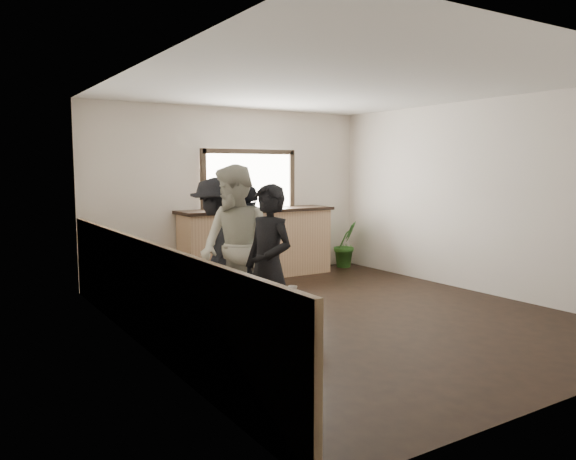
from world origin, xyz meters
TOP-DOWN VIEW (x-y plane):
  - ground at (0.00, 0.00)m, footprint 5.00×6.00m
  - room_shell at (-0.74, 0.00)m, footprint 5.01×6.01m
  - bar_counter at (0.30, 2.70)m, footprint 2.70×0.68m
  - sofa at (-1.86, 0.19)m, footprint 1.25×2.03m
  - coffee_table at (-0.97, -0.07)m, footprint 0.65×0.95m
  - cup_a at (-1.07, 0.16)m, footprint 0.17×0.17m
  - cup_b at (-0.85, -0.18)m, footprint 0.15×0.15m
  - potted_plant at (2.15, 2.65)m, footprint 0.52×0.45m
  - person_a at (-1.41, -0.60)m, footprint 0.53×0.68m
  - person_b at (-1.41, 0.14)m, footprint 0.82×0.99m
  - person_c at (-1.25, 0.97)m, footprint 1.08×1.27m
  - person_d at (-0.59, 1.31)m, footprint 0.95×0.90m

SIDE VIEW (x-z plane):
  - ground at x=0.00m, z-range -0.01..0.01m
  - coffee_table at x=-0.97m, z-range 0.00..0.39m
  - sofa at x=-1.86m, z-range 0.00..0.55m
  - potted_plant at x=2.15m, z-range 0.00..0.85m
  - cup_a at x=-1.07m, z-range 0.39..0.49m
  - cup_b at x=-0.85m, z-range 0.39..0.49m
  - bar_counter at x=0.30m, z-range -0.42..1.71m
  - person_d at x=-0.59m, z-range 0.00..1.58m
  - person_a at x=-1.41m, z-range 0.00..1.66m
  - person_c at x=-1.25m, z-range 0.00..1.70m
  - person_b at x=-1.41m, z-range 0.00..1.86m
  - room_shell at x=-0.74m, z-range 0.07..2.87m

